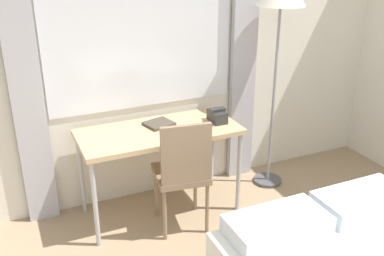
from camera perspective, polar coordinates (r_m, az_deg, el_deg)
name	(u,v)px	position (r m, az deg, el deg)	size (l,w,h in m)	color
wall_back_with_window	(154,46)	(3.80, -4.84, 10.39)	(5.49, 0.13, 2.70)	silver
desk	(159,137)	(3.64, -4.19, -1.09)	(1.30, 0.59, 0.76)	tan
desk_chair	(183,169)	(3.46, -1.19, -5.26)	(0.46, 0.46, 0.95)	#8C7259
telephone	(217,116)	(3.75, 3.23, 1.57)	(0.13, 0.18, 0.12)	#2D2D2D
book	(159,124)	(3.69, -4.22, 0.56)	(0.26, 0.24, 0.02)	#4C4238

